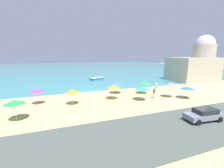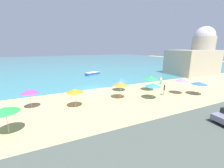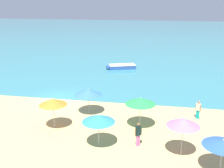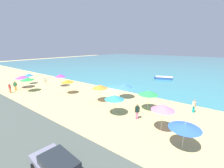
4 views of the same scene
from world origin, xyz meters
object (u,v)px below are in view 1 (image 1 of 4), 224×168
(beach_umbrella_3, at_px, (142,88))
(beach_umbrella_8, at_px, (113,87))
(beach_umbrella_9, at_px, (15,102))
(bather_1, at_px, (11,104))
(harbor_fortress, at_px, (197,64))
(bather_0, at_px, (154,93))
(parked_car_0, at_px, (204,114))
(beach_umbrella_5, at_px, (36,90))
(beach_umbrella_1, at_px, (144,82))
(beach_umbrella_10, at_px, (117,83))
(skiff_nearshore, at_px, (97,79))
(bather_4, at_px, (156,85))
(beach_umbrella_4, at_px, (72,91))
(beach_umbrella_2, at_px, (171,84))
(beach_umbrella_7, at_px, (187,88))

(beach_umbrella_3, xyz_separation_m, beach_umbrella_8, (-4.17, 2.21, 0.10))
(beach_umbrella_9, relative_size, bather_1, 1.53)
(beach_umbrella_9, distance_m, harbor_fortress, 45.04)
(bather_0, bearing_deg, beach_umbrella_3, -169.75)
(beach_umbrella_8, xyz_separation_m, parked_car_0, (6.74, -11.38, -1.40))
(beach_umbrella_5, relative_size, beach_umbrella_8, 1.00)
(parked_car_0, bearing_deg, beach_umbrella_5, 145.11)
(beach_umbrella_1, bearing_deg, beach_umbrella_10, 156.75)
(skiff_nearshore, bearing_deg, beach_umbrella_8, -96.66)
(beach_umbrella_1, bearing_deg, bather_4, 28.22)
(beach_umbrella_5, relative_size, bather_0, 1.44)
(beach_umbrella_3, bearing_deg, beach_umbrella_5, 166.80)
(beach_umbrella_10, relative_size, parked_car_0, 0.56)
(beach_umbrella_5, distance_m, harbor_fortress, 42.16)
(beach_umbrella_10, xyz_separation_m, parked_car_0, (4.80, -14.81, -1.17))
(bather_0, bearing_deg, beach_umbrella_1, 92.74)
(beach_umbrella_3, xyz_separation_m, beach_umbrella_4, (-10.91, 1.70, 0.04))
(beach_umbrella_5, xyz_separation_m, skiff_nearshore, (14.18, 18.93, -1.84))
(beach_umbrella_8, relative_size, bather_0, 1.44)
(beach_umbrella_4, bearing_deg, beach_umbrella_9, -152.40)
(beach_umbrella_3, xyz_separation_m, bather_0, (2.71, 0.49, -1.12))
(beach_umbrella_1, xyz_separation_m, bather_4, (4.77, 2.56, -1.32))
(beach_umbrella_2, height_order, beach_umbrella_3, beach_umbrella_2)
(beach_umbrella_2, bearing_deg, beach_umbrella_5, 169.70)
(beach_umbrella_1, bearing_deg, bather_0, -87.26)
(parked_car_0, bearing_deg, beach_umbrella_8, 120.64)
(parked_car_0, bearing_deg, bather_1, 152.07)
(beach_umbrella_8, height_order, harbor_fortress, harbor_fortress)
(beach_umbrella_4, relative_size, bather_4, 1.48)
(beach_umbrella_4, bearing_deg, bather_1, 176.08)
(beach_umbrella_7, bearing_deg, beach_umbrella_2, 146.49)
(beach_umbrella_4, bearing_deg, bather_4, 13.65)
(parked_car_0, distance_m, skiff_nearshore, 32.15)
(beach_umbrella_3, relative_size, bather_0, 1.38)
(bather_4, relative_size, harbor_fortress, 0.12)
(bather_4, bearing_deg, skiff_nearshore, 118.86)
(beach_umbrella_5, relative_size, harbor_fortress, 0.19)
(beach_umbrella_5, distance_m, bather_4, 23.45)
(beach_umbrella_1, relative_size, harbor_fortress, 0.19)
(beach_umbrella_7, xyz_separation_m, bather_1, (-26.84, 3.90, -0.97))
(bather_0, bearing_deg, harbor_fortress, 26.65)
(beach_umbrella_1, bearing_deg, beach_umbrella_8, -168.53)
(bather_0, bearing_deg, beach_umbrella_4, 174.92)
(beach_umbrella_5, height_order, beach_umbrella_10, beach_umbrella_5)
(beach_umbrella_1, relative_size, parked_car_0, 0.58)
(beach_umbrella_9, bearing_deg, bather_1, 110.16)
(beach_umbrella_9, bearing_deg, parked_car_0, -20.26)
(beach_umbrella_1, distance_m, beach_umbrella_9, 20.78)
(bather_4, bearing_deg, parked_car_0, -107.28)
(beach_umbrella_7, distance_m, bather_0, 5.63)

